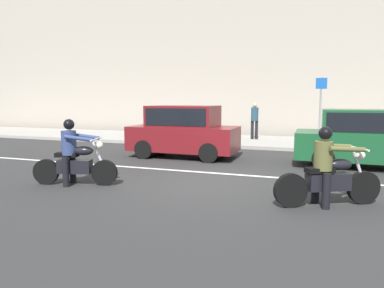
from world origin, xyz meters
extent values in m
plane|color=#2C2C2C|center=(0.00, 0.00, 0.00)|extent=(80.00, 80.00, 0.00)
cube|color=#99968E|center=(0.00, 8.00, 0.07)|extent=(40.00, 4.40, 0.14)
cube|color=#A89E8E|center=(0.00, 11.40, 7.07)|extent=(40.00, 1.40, 14.14)
cube|color=silver|center=(-0.24, 0.90, 0.00)|extent=(18.00, 0.14, 0.01)
cylinder|color=black|center=(3.34, -0.87, 0.32)|extent=(0.63, 0.41, 0.65)
cylinder|color=black|center=(2.03, -1.57, 0.32)|extent=(0.63, 0.41, 0.65)
cylinder|color=silver|center=(3.23, -0.93, 0.71)|extent=(0.36, 0.23, 0.83)
cube|color=black|center=(2.68, -1.22, 0.46)|extent=(0.85, 0.63, 0.32)
ellipsoid|color=black|center=(2.88, -1.12, 0.79)|extent=(0.54, 0.44, 0.22)
cube|color=black|center=(2.52, -1.31, 0.69)|extent=(0.57, 0.46, 0.10)
cylinder|color=silver|center=(3.18, -0.96, 1.10)|extent=(0.36, 0.64, 0.04)
sphere|color=silver|center=(3.25, -0.92, 0.96)|extent=(0.17, 0.17, 0.17)
cylinder|color=silver|center=(2.34, -1.22, 0.34)|extent=(0.65, 0.39, 0.07)
cylinder|color=black|center=(2.65, -1.46, 0.34)|extent=(0.20, 0.20, 0.67)
cylinder|color=black|center=(2.47, -1.11, 0.34)|extent=(0.20, 0.20, 0.67)
cylinder|color=brown|center=(2.58, -1.28, 0.97)|extent=(0.46, 0.46, 0.55)
cylinder|color=brown|center=(2.98, -1.31, 1.11)|extent=(0.65, 0.40, 0.12)
cylinder|color=brown|center=(2.78, -0.92, 1.11)|extent=(0.65, 0.40, 0.12)
sphere|color=tan|center=(2.59, -1.27, 1.36)|extent=(0.20, 0.20, 0.20)
sphere|color=black|center=(2.59, -1.27, 1.39)|extent=(0.25, 0.25, 0.25)
cylinder|color=black|center=(-2.24, -1.26, 0.30)|extent=(0.61, 0.28, 0.60)
cylinder|color=black|center=(-3.60, -1.65, 0.30)|extent=(0.61, 0.28, 0.60)
cylinder|color=silver|center=(-2.35, -1.30, 0.70)|extent=(0.39, 0.16, 0.85)
cube|color=black|center=(-2.92, -1.46, 0.44)|extent=(0.83, 0.48, 0.32)
ellipsoid|color=black|center=(-2.71, -1.40, 0.82)|extent=(0.53, 0.36, 0.22)
cube|color=black|center=(-3.09, -1.51, 0.72)|extent=(0.57, 0.37, 0.10)
cylinder|color=silver|center=(-2.41, -1.31, 1.10)|extent=(0.23, 0.68, 0.04)
sphere|color=silver|center=(-2.33, -1.29, 0.96)|extent=(0.17, 0.17, 0.17)
cylinder|color=silver|center=(-3.25, -1.39, 0.32)|extent=(0.69, 0.26, 0.07)
cylinder|color=black|center=(-3.00, -1.69, 0.35)|extent=(0.19, 0.19, 0.70)
cylinder|color=black|center=(-3.11, -1.30, 0.35)|extent=(0.19, 0.19, 0.70)
cylinder|color=navy|center=(-3.04, -1.49, 1.00)|extent=(0.42, 0.42, 0.57)
cylinder|color=navy|center=(-2.66, -1.61, 1.14)|extent=(0.66, 0.27, 0.17)
cylinder|color=navy|center=(-2.78, -1.19, 1.14)|extent=(0.66, 0.27, 0.17)
sphere|color=tan|center=(-3.02, -1.49, 1.41)|extent=(0.20, 0.20, 0.20)
sphere|color=black|center=(-3.02, -1.49, 1.44)|extent=(0.25, 0.25, 0.25)
cube|color=maroon|center=(-1.92, 3.17, 0.66)|extent=(3.73, 1.70, 0.84)
cube|color=maroon|center=(-1.92, 3.17, 1.44)|extent=(2.31, 1.56, 0.72)
cube|color=black|center=(-1.92, 3.17, 1.44)|extent=(2.13, 1.59, 0.58)
cylinder|color=black|center=(-0.77, 3.17, 0.32)|extent=(0.64, 1.76, 0.64)
cylinder|color=black|center=(-3.08, 3.17, 0.32)|extent=(0.64, 1.76, 0.64)
cube|color=#164C28|center=(4.01, 3.20, 0.64)|extent=(4.31, 1.76, 0.80)
cube|color=#164C28|center=(3.79, 3.20, 1.38)|extent=(2.37, 1.62, 0.68)
cube|color=black|center=(3.79, 3.20, 1.38)|extent=(2.18, 1.65, 0.54)
cylinder|color=black|center=(2.67, 3.20, 0.32)|extent=(0.64, 1.82, 0.64)
cylinder|color=gray|center=(2.58, 7.14, 1.53)|extent=(0.08, 0.08, 2.77)
cube|color=#1959B2|center=(2.58, 7.11, 2.66)|extent=(0.44, 0.03, 0.44)
cylinder|color=black|center=(-0.40, 8.40, 0.57)|extent=(0.14, 0.14, 0.87)
cylinder|color=black|center=(-0.20, 8.40, 0.57)|extent=(0.14, 0.14, 0.87)
cylinder|color=#234256|center=(-0.30, 8.40, 1.32)|extent=(0.34, 0.34, 0.64)
sphere|color=tan|center=(-0.30, 8.40, 1.75)|extent=(0.21, 0.21, 0.21)
camera|label=1|loc=(2.40, -8.21, 2.02)|focal=32.70mm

